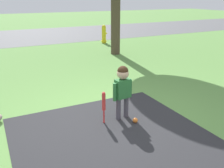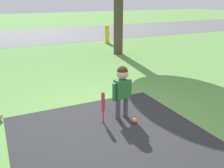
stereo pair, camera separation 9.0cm
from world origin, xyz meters
The scene contains 6 objects.
ground_plane centered at (0.00, 0.00, 0.00)m, with size 60.00×60.00×0.00m, color #5B8C42.
street_strip centered at (0.00, 10.70, 0.00)m, with size 40.00×6.00×0.01m.
child centered at (0.17, 0.12, 0.62)m, with size 0.38×0.20×0.95m.
baseball_bat centered at (-0.20, 0.09, 0.37)m, with size 0.06×0.06×0.57m.
sports_ball centered at (0.28, -0.15, 0.04)m, with size 0.09×0.09×0.09m.
fire_hydrant centered at (3.01, 6.97, 0.40)m, with size 0.26×0.23×0.82m.
Camera 2 is at (-1.70, -3.39, 2.04)m, focal length 40.00 mm.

